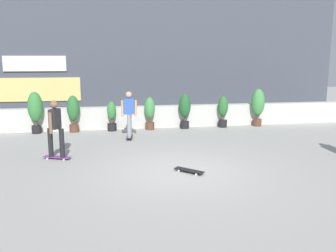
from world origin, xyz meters
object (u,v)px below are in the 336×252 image
at_px(skater_far_left, 129,113).
at_px(potted_plant_3, 150,112).
at_px(potted_plant_0, 35,109).
at_px(potted_plant_6, 258,104).
at_px(potted_plant_5, 223,110).
at_px(skateboard_near_camera, 189,170).
at_px(skater_by_wall_right, 55,127).
at_px(potted_plant_4, 185,108).
at_px(potted_plant_1, 73,111).
at_px(potted_plant_2, 112,116).

bearing_deg(skater_far_left, potted_plant_3, 58.95).
bearing_deg(potted_plant_3, potted_plant_0, 180.00).
bearing_deg(potted_plant_3, potted_plant_6, -0.00).
height_order(potted_plant_5, skateboard_near_camera, potted_plant_5).
xyz_separation_m(skater_far_left, skater_by_wall_right, (-2.23, -2.35, 0.00)).
height_order(potted_plant_4, potted_plant_5, potted_plant_4).
bearing_deg(skateboard_near_camera, potted_plant_3, 93.04).
height_order(potted_plant_1, skateboard_near_camera, potted_plant_1).
bearing_deg(potted_plant_3, potted_plant_2, 180.00).
height_order(potted_plant_4, skater_by_wall_right, skater_by_wall_right).
xyz_separation_m(potted_plant_0, potted_plant_4, (5.83, -0.00, -0.11)).
bearing_deg(skateboard_near_camera, potted_plant_6, 53.13).
relative_size(potted_plant_6, skater_far_left, 0.93).
distance_m(potted_plant_0, skater_by_wall_right, 4.07).
distance_m(potted_plant_5, potted_plant_6, 1.55).
bearing_deg(potted_plant_6, potted_plant_5, 180.00).
xyz_separation_m(potted_plant_6, skater_by_wall_right, (-7.76, -3.88, 0.01)).
distance_m(potted_plant_1, skater_by_wall_right, 3.88).
height_order(potted_plant_4, potted_plant_6, potted_plant_6).
bearing_deg(potted_plant_1, potted_plant_2, 0.00).
distance_m(skater_far_left, skateboard_near_camera, 4.47).
bearing_deg(potted_plant_2, skateboard_near_camera, -72.38).
height_order(potted_plant_2, skateboard_near_camera, potted_plant_2).
xyz_separation_m(potted_plant_2, potted_plant_4, (2.96, -0.00, 0.21)).
xyz_separation_m(potted_plant_4, skateboard_near_camera, (-1.14, -5.73, -0.76)).
relative_size(potted_plant_0, potted_plant_4, 1.12).
relative_size(skater_far_left, skater_by_wall_right, 1.00).
distance_m(potted_plant_1, potted_plant_4, 4.43).
xyz_separation_m(potted_plant_6, skateboard_near_camera, (-4.30, -5.73, -0.87)).
height_order(skater_far_left, skateboard_near_camera, skater_far_left).
xyz_separation_m(skater_by_wall_right, skateboard_near_camera, (3.46, -1.86, -0.88)).
distance_m(potted_plant_2, skateboard_near_camera, 6.04).
height_order(potted_plant_2, skater_by_wall_right, skater_by_wall_right).
xyz_separation_m(potted_plant_4, skater_by_wall_right, (-4.60, -3.88, 0.12)).
bearing_deg(potted_plant_3, skater_by_wall_right, -129.12).
distance_m(potted_plant_2, skater_far_left, 1.67).
distance_m(potted_plant_5, skateboard_near_camera, 6.40).
relative_size(potted_plant_2, potted_plant_4, 0.82).
bearing_deg(potted_plant_5, potted_plant_1, -180.00).
height_order(potted_plant_1, potted_plant_6, potted_plant_6).
relative_size(potted_plant_0, potted_plant_5, 1.24).
bearing_deg(potted_plant_2, potted_plant_1, 180.00).
distance_m(potted_plant_2, potted_plant_4, 2.97).
distance_m(potted_plant_6, skateboard_near_camera, 7.22).
bearing_deg(skater_by_wall_right, potted_plant_0, 107.62).
bearing_deg(potted_plant_3, skateboard_near_camera, -86.96).
distance_m(potted_plant_4, potted_plant_5, 1.63).
distance_m(potted_plant_3, skater_by_wall_right, 5.00).
relative_size(potted_plant_4, skateboard_near_camera, 2.03).
distance_m(potted_plant_0, potted_plant_2, 2.89).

